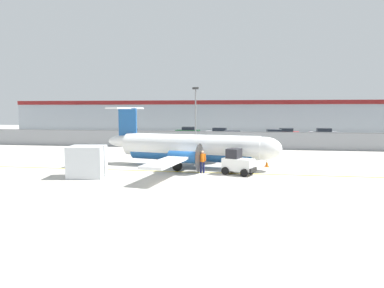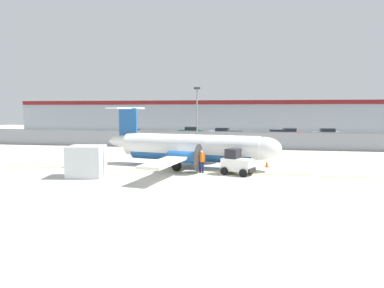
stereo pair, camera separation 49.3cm
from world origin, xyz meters
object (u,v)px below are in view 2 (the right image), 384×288
Objects in this scene: parked_car_4 at (235,136)px; parked_car_3 at (222,133)px; commuter_airplane at (193,148)px; parked_car_1 at (150,137)px; parked_car_2 at (191,131)px; parked_car_5 at (278,135)px; traffic_cone_far_left at (100,168)px; apron_light_pole at (197,113)px; baggage_tug at (237,163)px; traffic_cone_near_left at (267,163)px; traffic_cone_near_right at (228,160)px; parked_car_6 at (289,133)px; parked_car_7 at (327,133)px; parked_car_0 at (133,134)px; ground_crew_worker at (201,160)px; traffic_cone_far_right at (158,160)px; cargo_container at (86,161)px.

parked_car_3 is at bearing 104.65° from parked_car_4.
parked_car_1 is at bearing 126.02° from commuter_airplane.
parked_car_2 is 15.36m from parked_car_5.
commuter_airplane is 7.58m from traffic_cone_far_left.
parked_car_1 is 0.60× the size of apron_light_pole.
baggage_tug reaches higher than traffic_cone_near_left.
parked_car_1 is (-12.18, 16.80, 0.58)m from traffic_cone_near_right.
parked_car_6 is 1.03× the size of parked_car_7.
parked_car_0 is 7.02m from parked_car_1.
commuter_airplane is at bearing 63.30° from parked_car_7.
commuter_airplane reaches higher than traffic_cone_near_left.
apron_light_pole is (-4.24, 9.47, 3.99)m from traffic_cone_near_right.
parked_car_2 and parked_car_6 have the same top height.
parked_car_6 is (9.62, 32.09, -0.06)m from ground_crew_worker.
ground_crew_worker is 29.47m from parked_car_5.
parked_car_0 is at bearing 19.46° from parked_car_6.
parked_car_4 is (9.13, 25.30, 0.58)m from traffic_cone_far_left.
traffic_cone_far_left is 33.12m from parked_car_3.
parked_car_0 is 0.99× the size of parked_car_7.
traffic_cone_near_right is at bearing 65.91° from parked_car_7.
ground_crew_worker is (1.08, -2.57, -0.65)m from commuter_airplane.
baggage_tug is 0.59× the size of parked_car_1.
parked_car_0 is 22.62m from parked_car_5.
cargo_container is at bearing -116.02° from traffic_cone_far_right.
ground_crew_worker is 0.64× the size of cargo_container.
parked_car_2 and parked_car_4 have the same top height.
cargo_container is 35.04m from parked_car_3.
parked_car_2 and parked_car_3 have the same top height.
parked_car_6 is at bearing 80.71° from traffic_cone_near_left.
traffic_cone_far_right is 27.83m from parked_car_3.
traffic_cone_near_left is 1.00× the size of traffic_cone_far_right.
traffic_cone_far_left is 16.23m from apron_light_pole.
parked_car_1 is 12.96m from parked_car_2.
traffic_cone_near_right is 0.15× the size of parked_car_1.
parked_car_0 is 0.98× the size of parked_car_4.
baggage_tug is at bearing -103.94° from parked_car_5.
parked_car_1 is 1.02× the size of parked_car_7.
baggage_tug reaches higher than parked_car_1.
parked_car_0 is (-13.85, 24.26, -0.71)m from commuter_airplane.
parked_car_3 is at bearing 85.54° from apron_light_pole.
parked_car_6 is at bearing -146.64° from parked_car_1.
parked_car_5 is (18.13, 7.07, 0.00)m from parked_car_1.
parked_car_2 is at bearing 79.88° from cargo_container.
parked_car_1 is 12.29m from parked_car_4.
parked_car_3 is 1.02× the size of parked_car_7.
parked_car_1 is 1.00× the size of parked_car_4.
parked_car_1 is at bearing 52.91° from parked_car_3.
parked_car_7 is at bearing 91.65° from baggage_tug.
parked_car_3 is (-0.11, 29.09, -0.71)m from commuter_airplane.
parked_car_7 reaches higher than traffic_cone_far_left.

